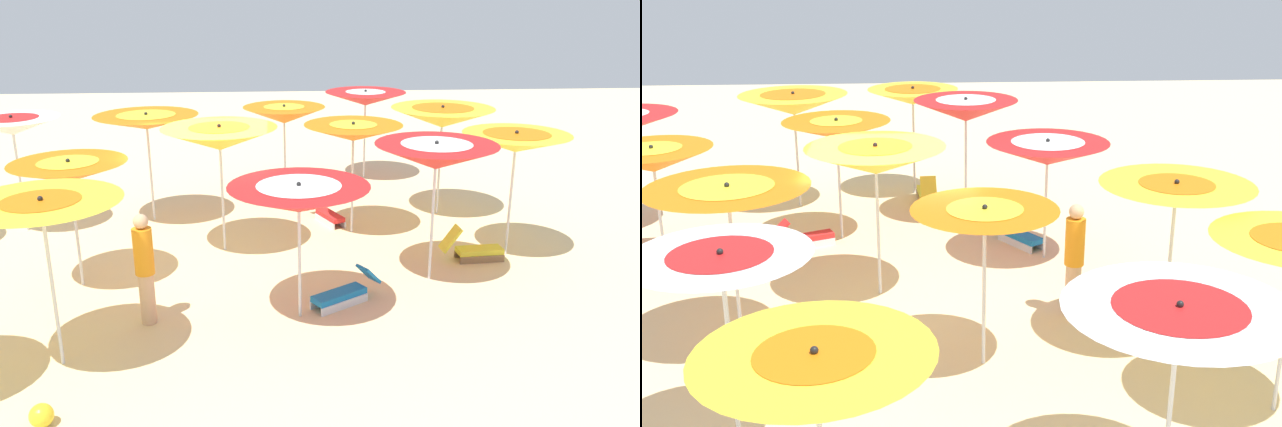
% 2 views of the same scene
% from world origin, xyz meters
% --- Properties ---
extents(ground, '(41.92, 41.92, 0.04)m').
position_xyz_m(ground, '(0.00, 0.00, -0.02)').
color(ground, beige).
extents(beach_umbrella_0, '(2.13, 2.13, 2.40)m').
position_xyz_m(beach_umbrella_0, '(-3.77, -5.29, 2.17)').
color(beach_umbrella_0, silver).
rests_on(beach_umbrella_0, ground).
extents(beach_umbrella_1, '(2.02, 2.02, 2.25)m').
position_xyz_m(beach_umbrella_1, '(-1.61, -4.06, 1.99)').
color(beach_umbrella_1, silver).
rests_on(beach_umbrella_1, ground).
extents(beach_umbrella_2, '(2.23, 2.23, 2.44)m').
position_xyz_m(beach_umbrella_2, '(1.36, -2.14, 2.23)').
color(beach_umbrella_2, silver).
rests_on(beach_umbrella_2, ground).
extents(beach_umbrella_3, '(1.91, 1.91, 2.51)m').
position_xyz_m(beach_umbrella_3, '(3.99, -1.63, 2.28)').
color(beach_umbrella_3, silver).
rests_on(beach_umbrella_3, ground).
extents(beach_umbrella_5, '(2.28, 2.28, 2.52)m').
position_xyz_m(beach_umbrella_5, '(-5.08, -2.17, 2.25)').
color(beach_umbrella_5, silver).
rests_on(beach_umbrella_5, ground).
extents(beach_umbrella_6, '(2.03, 2.03, 2.39)m').
position_xyz_m(beach_umbrella_6, '(-2.98, -1.09, 2.16)').
color(beach_umbrella_6, silver).
rests_on(beach_umbrella_6, ground).
extents(beach_umbrella_7, '(2.20, 2.20, 2.54)m').
position_xyz_m(beach_umbrella_7, '(-0.34, -0.24, 2.27)').
color(beach_umbrella_7, silver).
rests_on(beach_umbrella_7, ground).
extents(beach_umbrella_8, '(1.94, 1.94, 2.29)m').
position_xyz_m(beach_umbrella_8, '(2.05, 1.26, 2.07)').
color(beach_umbrella_8, silver).
rests_on(beach_umbrella_8, ground).
extents(beach_umbrella_10, '(2.01, 2.01, 2.47)m').
position_xyz_m(beach_umbrella_10, '(-5.87, 0.34, 2.24)').
color(beach_umbrella_10, silver).
rests_on(beach_umbrella_10, ground).
extents(beach_umbrella_11, '(2.10, 2.10, 2.54)m').
position_xyz_m(beach_umbrella_11, '(-4.11, 1.40, 2.27)').
color(beach_umbrella_11, silver).
rests_on(beach_umbrella_11, ground).
extents(beach_umbrella_12, '(2.17, 2.17, 2.24)m').
position_xyz_m(beach_umbrella_12, '(-1.74, 2.69, 1.98)').
color(beach_umbrella_12, silver).
rests_on(beach_umbrella_12, ground).
extents(beach_umbrella_13, '(2.09, 2.09, 2.46)m').
position_xyz_m(beach_umbrella_13, '(1.62, 3.89, 2.23)').
color(beach_umbrella_13, silver).
rests_on(beach_umbrella_13, ground).
extents(lounger_0, '(1.25, 0.98, 0.57)m').
position_xyz_m(lounger_0, '(-2.47, 2.30, 0.19)').
color(lounger_0, silver).
rests_on(lounger_0, ground).
extents(lounger_1, '(1.24, 0.46, 0.70)m').
position_xyz_m(lounger_1, '(-5.15, 0.60, 0.22)').
color(lounger_1, olive).
rests_on(lounger_1, ground).
extents(lounger_2, '(0.80, 1.28, 0.60)m').
position_xyz_m(lounger_2, '(-2.51, -1.74, 0.21)').
color(lounger_2, silver).
rests_on(lounger_2, ground).
extents(beachgoer_0, '(0.30, 0.30, 1.80)m').
position_xyz_m(beachgoer_0, '(0.62, 2.75, 0.95)').
color(beachgoer_0, '#D8A87F').
rests_on(beachgoer_0, ground).
extents(beach_ball, '(0.29, 0.29, 0.29)m').
position_xyz_m(beach_ball, '(1.45, 5.31, 0.15)').
color(beach_ball, yellow).
rests_on(beach_ball, ground).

